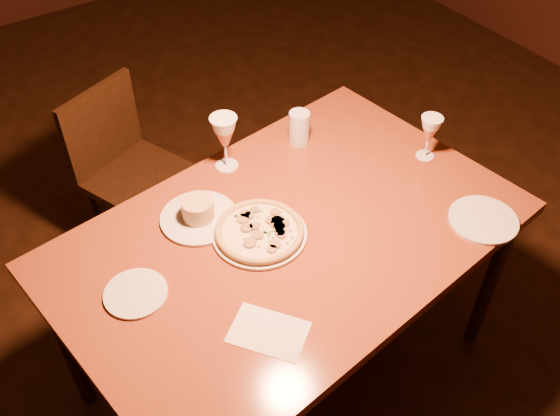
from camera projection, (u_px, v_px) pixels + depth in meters
floor at (244, 410)px, 2.33m from camera, size 7.00×7.00×0.00m
dining_table at (289, 247)px, 1.98m from camera, size 1.53×1.09×0.77m
chair_far at (128, 167)px, 2.65m from camera, size 0.49×0.49×0.79m
pizza_plate at (259, 231)px, 1.91m from camera, size 0.29×0.29×0.03m
ramekin_saucer at (198, 214)px, 1.96m from camera, size 0.25×0.25×0.08m
wine_glass_far at (225, 143)px, 2.09m from camera, size 0.09×0.09×0.20m
wine_glass_right at (429, 137)px, 2.14m from camera, size 0.07×0.07×0.17m
water_tumbler at (299, 127)px, 2.22m from camera, size 0.07×0.07×0.12m
side_plate_left at (136, 293)px, 1.75m from camera, size 0.18×0.18×0.01m
side_plate_near at (483, 220)px, 1.96m from camera, size 0.22×0.22×0.01m
menu_card at (268, 332)px, 1.66m from camera, size 0.23×0.24×0.00m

